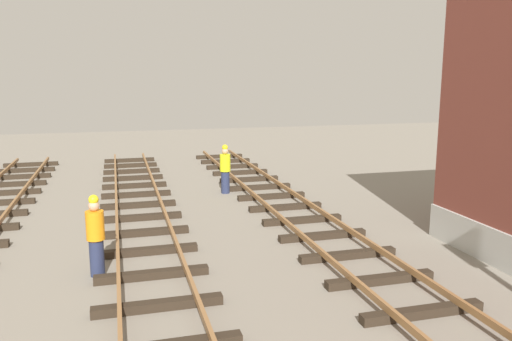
# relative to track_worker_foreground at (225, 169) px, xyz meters

# --- Properties ---
(track_worker_foreground) EXTENTS (0.40, 0.40, 1.87)m
(track_worker_foreground) POSITION_rel_track_worker_foreground_xyz_m (0.00, 0.00, 0.00)
(track_worker_foreground) COLOR #262D4C
(track_worker_foreground) RESTS_ON ground
(track_worker_distant) EXTENTS (0.40, 0.40, 1.87)m
(track_worker_distant) POSITION_rel_track_worker_foreground_xyz_m (-4.48, -7.25, 0.00)
(track_worker_distant) COLOR #262D4C
(track_worker_distant) RESTS_ON ground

